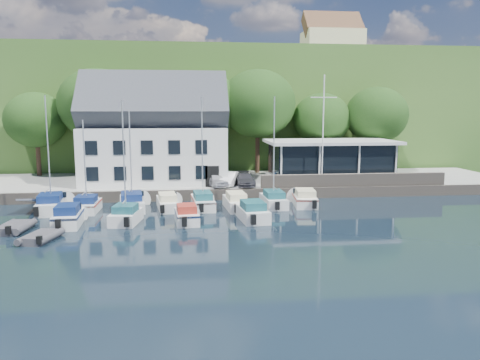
{
  "coord_description": "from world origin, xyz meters",
  "views": [
    {
      "loc": [
        -3.74,
        -31.25,
        8.24
      ],
      "look_at": [
        0.75,
        9.0,
        2.14
      ],
      "focal_mm": 35.0,
      "sensor_mm": 36.0,
      "label": 1
    }
  ],
  "objects_px": {
    "harbor_building": "(155,139)",
    "boat_r1_0": "(48,155)",
    "car_dgrey": "(245,179)",
    "boat_r1_7": "(305,197)",
    "boat_r2_3": "(253,210)",
    "car_silver": "(215,180)",
    "boat_r2_2": "(187,214)",
    "boat_r2_0": "(68,215)",
    "car_blue": "(282,177)",
    "boat_r2_1": "(124,164)",
    "car_white": "(229,179)",
    "dinghy_0": "(15,226)",
    "club_pavilion": "(330,160)",
    "boat_r1_4": "(202,156)",
    "boat_r1_6": "(274,157)",
    "flagpole": "(323,131)",
    "dinghy_1": "(41,236)",
    "boat_r1_2": "(130,156)",
    "boat_r1_3": "(168,201)",
    "boat_r1_5": "(236,200)",
    "boat_r1_1": "(85,161)"
  },
  "relations": [
    {
      "from": "harbor_building",
      "to": "boat_r1_0",
      "type": "distance_m",
      "value": 11.95
    },
    {
      "from": "car_dgrey",
      "to": "boat_r1_7",
      "type": "xyz_separation_m",
      "value": [
        4.61,
        -5.14,
        -0.88
      ]
    },
    {
      "from": "boat_r1_0",
      "to": "boat_r2_3",
      "type": "height_order",
      "value": "boat_r1_0"
    },
    {
      "from": "car_silver",
      "to": "boat_r2_2",
      "type": "height_order",
      "value": "car_silver"
    },
    {
      "from": "car_silver",
      "to": "boat_r2_0",
      "type": "height_order",
      "value": "car_silver"
    },
    {
      "from": "car_blue",
      "to": "boat_r2_1",
      "type": "relative_size",
      "value": 0.44
    },
    {
      "from": "car_white",
      "to": "boat_r2_0",
      "type": "relative_size",
      "value": 0.68
    },
    {
      "from": "dinghy_0",
      "to": "club_pavilion",
      "type": "bearing_deg",
      "value": 33.58
    },
    {
      "from": "boat_r1_4",
      "to": "boat_r2_0",
      "type": "relative_size",
      "value": 1.54
    },
    {
      "from": "boat_r1_0",
      "to": "boat_r1_6",
      "type": "distance_m",
      "value": 18.37
    },
    {
      "from": "boat_r1_6",
      "to": "boat_r1_7",
      "type": "distance_m",
      "value": 4.53
    },
    {
      "from": "car_blue",
      "to": "flagpole",
      "type": "distance_m",
      "value": 6.05
    },
    {
      "from": "boat_r2_2",
      "to": "dinghy_0",
      "type": "height_order",
      "value": "boat_r2_2"
    },
    {
      "from": "boat_r2_0",
      "to": "boat_r1_0",
      "type": "bearing_deg",
      "value": 113.57
    },
    {
      "from": "boat_r1_7",
      "to": "boat_r2_2",
      "type": "bearing_deg",
      "value": -145.92
    },
    {
      "from": "boat_r2_3",
      "to": "boat_r1_4",
      "type": "bearing_deg",
      "value": 120.85
    },
    {
      "from": "boat_r1_0",
      "to": "boat_r2_0",
      "type": "height_order",
      "value": "boat_r1_0"
    },
    {
      "from": "harbor_building",
      "to": "dinghy_1",
      "type": "bearing_deg",
      "value": -108.88
    },
    {
      "from": "car_silver",
      "to": "boat_r2_1",
      "type": "height_order",
      "value": "boat_r2_1"
    },
    {
      "from": "car_white",
      "to": "car_dgrey",
      "type": "xyz_separation_m",
      "value": [
        1.48,
        -0.39,
        -0.04
      ]
    },
    {
      "from": "boat_r2_3",
      "to": "dinghy_0",
      "type": "distance_m",
      "value": 16.68
    },
    {
      "from": "car_silver",
      "to": "boat_r1_4",
      "type": "relative_size",
      "value": 0.42
    },
    {
      "from": "club_pavilion",
      "to": "boat_r1_6",
      "type": "height_order",
      "value": "boat_r1_6"
    },
    {
      "from": "club_pavilion",
      "to": "flagpole",
      "type": "relative_size",
      "value": 1.26
    },
    {
      "from": "boat_r1_0",
      "to": "dinghy_0",
      "type": "height_order",
      "value": "boat_r1_0"
    },
    {
      "from": "club_pavilion",
      "to": "boat_r2_0",
      "type": "height_order",
      "value": "club_pavilion"
    },
    {
      "from": "boat_r1_2",
      "to": "boat_r1_3",
      "type": "xyz_separation_m",
      "value": [
        2.94,
        -0.11,
        -3.83
      ]
    },
    {
      "from": "boat_r1_3",
      "to": "dinghy_0",
      "type": "relative_size",
      "value": 1.95
    },
    {
      "from": "boat_r1_5",
      "to": "boat_r2_1",
      "type": "height_order",
      "value": "boat_r2_1"
    },
    {
      "from": "car_silver",
      "to": "boat_r1_7",
      "type": "relative_size",
      "value": 0.62
    },
    {
      "from": "boat_r1_6",
      "to": "dinghy_1",
      "type": "relative_size",
      "value": 2.89
    },
    {
      "from": "car_white",
      "to": "boat_r1_7",
      "type": "xyz_separation_m",
      "value": [
        6.09,
        -5.53,
        -0.92
      ]
    },
    {
      "from": "boat_r1_1",
      "to": "boat_r1_7",
      "type": "bearing_deg",
      "value": 2.11
    },
    {
      "from": "harbor_building",
      "to": "boat_r1_6",
      "type": "bearing_deg",
      "value": -40.19
    },
    {
      "from": "boat_r1_0",
      "to": "boat_r1_1",
      "type": "bearing_deg",
      "value": -16.23
    },
    {
      "from": "car_white",
      "to": "boat_r2_2",
      "type": "distance_m",
      "value": 11.6
    },
    {
      "from": "boat_r1_7",
      "to": "car_silver",
      "type": "bearing_deg",
      "value": 153.15
    },
    {
      "from": "boat_r1_5",
      "to": "boat_r2_3",
      "type": "relative_size",
      "value": 1.09
    },
    {
      "from": "boat_r1_1",
      "to": "dinghy_1",
      "type": "height_order",
      "value": "boat_r1_1"
    },
    {
      "from": "boat_r1_0",
      "to": "boat_r2_1",
      "type": "xyz_separation_m",
      "value": [
        6.54,
        -4.63,
        -0.32
      ]
    },
    {
      "from": "car_dgrey",
      "to": "harbor_building",
      "type": "bearing_deg",
      "value": 156.67
    },
    {
      "from": "boat_r2_2",
      "to": "dinghy_0",
      "type": "xyz_separation_m",
      "value": [
        -11.69,
        -1.17,
        -0.33
      ]
    },
    {
      "from": "car_silver",
      "to": "car_white",
      "type": "xyz_separation_m",
      "value": [
        1.36,
        0.6,
        0.01
      ]
    },
    {
      "from": "car_blue",
      "to": "boat_r1_1",
      "type": "xyz_separation_m",
      "value": [
        -17.43,
        -6.55,
        2.52
      ]
    },
    {
      "from": "boat_r1_7",
      "to": "boat_r1_1",
      "type": "bearing_deg",
      "value": -171.41
    },
    {
      "from": "boat_r2_0",
      "to": "boat_r1_2",
      "type": "bearing_deg",
      "value": 48.06
    },
    {
      "from": "boat_r1_7",
      "to": "boat_r2_3",
      "type": "height_order",
      "value": "boat_r2_3"
    },
    {
      "from": "boat_r1_5",
      "to": "boat_r1_7",
      "type": "bearing_deg",
      "value": 2.56
    },
    {
      "from": "car_white",
      "to": "boat_r2_1",
      "type": "xyz_separation_m",
      "value": [
        -8.51,
        -10.41,
        2.73
      ]
    },
    {
      "from": "boat_r2_3",
      "to": "dinghy_1",
      "type": "xyz_separation_m",
      "value": [
        -14.12,
        -4.2,
        -0.4
      ]
    }
  ]
}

